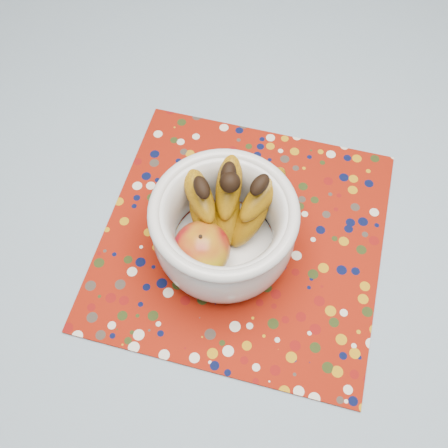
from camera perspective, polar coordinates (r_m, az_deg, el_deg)
name	(u,v)px	position (r m, az deg, el deg)	size (l,w,h in m)	color
table	(269,230)	(0.89, 4.90, -0.60)	(1.20, 1.20, 0.75)	brown
tablecloth	(273,205)	(0.82, 5.32, 2.08)	(1.32, 1.32, 0.01)	slate
placemat	(243,238)	(0.78, 2.04, -1.49)	(0.41, 0.41, 0.00)	maroon
fruit_bowl	(225,222)	(0.71, 0.12, 0.21)	(0.21, 0.20, 0.15)	silver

